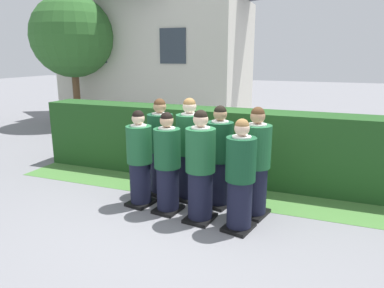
{
  "coord_description": "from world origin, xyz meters",
  "views": [
    {
      "loc": [
        1.9,
        -4.65,
        2.37
      ],
      "look_at": [
        0.0,
        0.28,
        1.05
      ],
      "focal_mm": 33.34,
      "sensor_mm": 36.0,
      "label": 1
    }
  ],
  "objects_px": {
    "student_rear_row_1": "(190,152)",
    "student_rear_row_3": "(256,165)",
    "student_front_row_1": "(167,165)",
    "student_front_row_3": "(240,179)",
    "student_front_row_0": "(140,161)",
    "student_rear_row_2": "(219,159)",
    "student_rear_row_0": "(161,149)",
    "student_front_row_2": "(200,169)"
  },
  "relations": [
    {
      "from": "student_rear_row_0",
      "to": "student_rear_row_1",
      "type": "bearing_deg",
      "value": -4.9
    },
    {
      "from": "student_front_row_2",
      "to": "student_rear_row_0",
      "type": "height_order",
      "value": "student_rear_row_0"
    },
    {
      "from": "student_front_row_0",
      "to": "student_rear_row_2",
      "type": "distance_m",
      "value": 1.27
    },
    {
      "from": "student_rear_row_2",
      "to": "student_front_row_3",
      "type": "bearing_deg",
      "value": -53.95
    },
    {
      "from": "student_front_row_2",
      "to": "student_rear_row_2",
      "type": "relative_size",
      "value": 1.01
    },
    {
      "from": "student_front_row_1",
      "to": "student_front_row_2",
      "type": "xyz_separation_m",
      "value": [
        0.57,
        -0.11,
        0.04
      ]
    },
    {
      "from": "student_front_row_2",
      "to": "student_rear_row_2",
      "type": "xyz_separation_m",
      "value": [
        0.1,
        0.62,
        -0.01
      ]
    },
    {
      "from": "student_front_row_2",
      "to": "student_rear_row_1",
      "type": "xyz_separation_m",
      "value": [
        -0.45,
        0.71,
        0.03
      ]
    },
    {
      "from": "student_front_row_1",
      "to": "student_front_row_3",
      "type": "relative_size",
      "value": 1.0
    },
    {
      "from": "student_rear_row_1",
      "to": "student_front_row_1",
      "type": "bearing_deg",
      "value": -102.03
    },
    {
      "from": "student_rear_row_3",
      "to": "student_front_row_2",
      "type": "bearing_deg",
      "value": -146.99
    },
    {
      "from": "student_rear_row_2",
      "to": "student_front_row_1",
      "type": "bearing_deg",
      "value": -142.92
    },
    {
      "from": "student_front_row_3",
      "to": "student_rear_row_1",
      "type": "height_order",
      "value": "student_rear_row_1"
    },
    {
      "from": "student_front_row_2",
      "to": "student_rear_row_3",
      "type": "bearing_deg",
      "value": 33.01
    },
    {
      "from": "student_rear_row_1",
      "to": "student_rear_row_3",
      "type": "xyz_separation_m",
      "value": [
        1.15,
        -0.25,
        -0.03
      ]
    },
    {
      "from": "student_front_row_2",
      "to": "student_rear_row_0",
      "type": "distance_m",
      "value": 1.25
    },
    {
      "from": "student_front_row_3",
      "to": "student_rear_row_2",
      "type": "bearing_deg",
      "value": 126.05
    },
    {
      "from": "student_front_row_0",
      "to": "student_rear_row_1",
      "type": "bearing_deg",
      "value": 38.36
    },
    {
      "from": "student_rear_row_1",
      "to": "student_rear_row_2",
      "type": "distance_m",
      "value": 0.55
    },
    {
      "from": "student_front_row_3",
      "to": "student_rear_row_2",
      "type": "xyz_separation_m",
      "value": [
        -0.5,
        0.69,
        0.03
      ]
    },
    {
      "from": "student_front_row_0",
      "to": "student_front_row_3",
      "type": "height_order",
      "value": "student_front_row_3"
    },
    {
      "from": "student_rear_row_0",
      "to": "student_rear_row_2",
      "type": "height_order",
      "value": "student_rear_row_0"
    },
    {
      "from": "student_rear_row_0",
      "to": "student_front_row_1",
      "type": "bearing_deg",
      "value": -56.46
    },
    {
      "from": "student_front_row_1",
      "to": "student_rear_row_0",
      "type": "height_order",
      "value": "student_rear_row_0"
    },
    {
      "from": "student_rear_row_1",
      "to": "student_front_row_0",
      "type": "bearing_deg",
      "value": -141.64
    },
    {
      "from": "student_front_row_0",
      "to": "student_front_row_2",
      "type": "bearing_deg",
      "value": -9.96
    },
    {
      "from": "student_rear_row_3",
      "to": "student_rear_row_0",
      "type": "bearing_deg",
      "value": 170.1
    },
    {
      "from": "student_front_row_1",
      "to": "student_rear_row_0",
      "type": "xyz_separation_m",
      "value": [
        -0.43,
        0.64,
        0.05
      ]
    },
    {
      "from": "student_front_row_3",
      "to": "student_rear_row_3",
      "type": "height_order",
      "value": "student_rear_row_3"
    },
    {
      "from": "student_front_row_0",
      "to": "student_rear_row_2",
      "type": "relative_size",
      "value": 0.95
    },
    {
      "from": "student_front_row_0",
      "to": "student_front_row_2",
      "type": "distance_m",
      "value": 1.11
    },
    {
      "from": "student_front_row_1",
      "to": "student_rear_row_2",
      "type": "distance_m",
      "value": 0.84
    },
    {
      "from": "student_front_row_3",
      "to": "student_rear_row_2",
      "type": "height_order",
      "value": "student_rear_row_2"
    },
    {
      "from": "student_rear_row_0",
      "to": "student_front_row_0",
      "type": "bearing_deg",
      "value": -99.73
    },
    {
      "from": "student_front_row_1",
      "to": "student_front_row_3",
      "type": "xyz_separation_m",
      "value": [
        1.17,
        -0.19,
        0.0
      ]
    },
    {
      "from": "student_rear_row_0",
      "to": "student_rear_row_3",
      "type": "xyz_separation_m",
      "value": [
        1.7,
        -0.3,
        -0.01
      ]
    },
    {
      "from": "student_rear_row_2",
      "to": "student_rear_row_3",
      "type": "bearing_deg",
      "value": -14.79
    },
    {
      "from": "student_front_row_3",
      "to": "student_front_row_2",
      "type": "bearing_deg",
      "value": 172.72
    },
    {
      "from": "student_front_row_0",
      "to": "student_rear_row_1",
      "type": "height_order",
      "value": "student_rear_row_1"
    },
    {
      "from": "student_front_row_1",
      "to": "student_rear_row_3",
      "type": "distance_m",
      "value": 1.32
    },
    {
      "from": "student_rear_row_0",
      "to": "student_rear_row_3",
      "type": "relative_size",
      "value": 1.01
    },
    {
      "from": "student_front_row_2",
      "to": "student_rear_row_0",
      "type": "relative_size",
      "value": 0.98
    }
  ]
}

